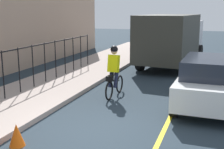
{
  "coord_description": "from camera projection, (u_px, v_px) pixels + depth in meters",
  "views": [
    {
      "loc": [
        -6.48,
        -2.75,
        3.04
      ],
      "look_at": [
        2.45,
        0.39,
        1.0
      ],
      "focal_mm": 48.42,
      "sensor_mm": 36.0,
      "label": 1
    }
  ],
  "objects": [
    {
      "name": "lane_line_centre",
      "position": [
        158.0,
        143.0,
        6.99
      ],
      "size": [
        36.0,
        0.12,
        0.01
      ],
      "primitive_type": "cube",
      "color": "yellow",
      "rests_on": "ground"
    },
    {
      "name": "patrol_sedan",
      "position": [
        210.0,
        81.0,
        9.61
      ],
      "size": [
        4.45,
        2.02,
        1.58
      ],
      "rotation": [
        0.0,
        0.0,
        -0.03
      ],
      "color": "silver",
      "rests_on": "ground"
    },
    {
      "name": "ground_plane",
      "position": [
        94.0,
        134.0,
        7.51
      ],
      "size": [
        80.0,
        80.0,
        0.0
      ],
      "primitive_type": "plane",
      "color": "#222F38"
    },
    {
      "name": "traffic_cone_near",
      "position": [
        17.0,
        135.0,
        6.82
      ],
      "size": [
        0.36,
        0.36,
        0.53
      ],
      "primitive_type": "cone",
      "color": "#FD5E0D",
      "rests_on": "ground"
    },
    {
      "name": "box_truck_background",
      "position": [
        172.0,
        38.0,
        16.27
      ],
      "size": [
        6.89,
        3.01,
        2.78
      ],
      "rotation": [
        0.0,
        0.0,
        -0.09
      ],
      "color": "#32322B",
      "rests_on": "ground"
    },
    {
      "name": "cyclist_lead",
      "position": [
        114.0,
        72.0,
        10.57
      ],
      "size": [
        1.71,
        0.37,
        1.83
      ],
      "rotation": [
        0.0,
        0.0,
        -0.03
      ],
      "color": "black",
      "rests_on": "ground"
    }
  ]
}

